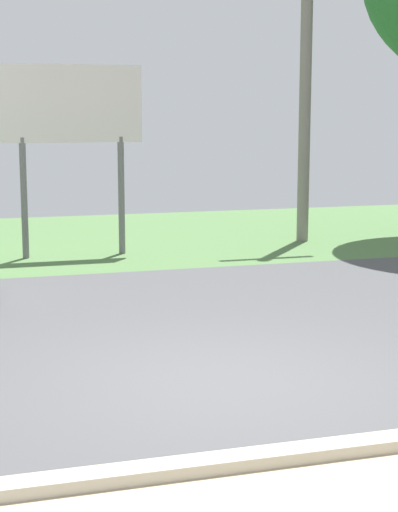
# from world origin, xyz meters

# --- Properties ---
(ground_plane) EXTENTS (40.00, 22.00, 0.20)m
(ground_plane) POSITION_xyz_m (0.00, 2.95, -0.05)
(ground_plane) COLOR #4C4C4F
(utility_pole) EXTENTS (1.80, 0.24, 7.67)m
(utility_pole) POSITION_xyz_m (4.53, 8.36, 4.01)
(utility_pole) COLOR gray
(utility_pole) RESTS_ON ground_plane
(roadside_billboard) EXTENTS (2.60, 0.12, 3.50)m
(roadside_billboard) POSITION_xyz_m (-0.29, 7.87, 2.55)
(roadside_billboard) COLOR slate
(roadside_billboard) RESTS_ON ground_plane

